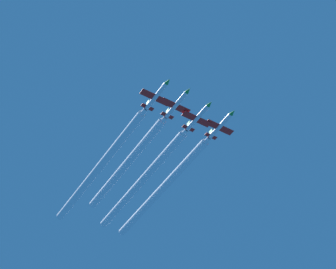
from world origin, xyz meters
name	(u,v)px	position (x,y,z in m)	size (l,w,h in m)	color
jet_far_left	(221,125)	(-11.09, 0.47, 142.58)	(9.14, 13.32, 3.20)	silver
jet_inner_left	(198,117)	(-3.51, -0.14, 142.41)	(9.14, 13.32, 3.20)	silver
jet_center	(177,104)	(4.18, 0.52, 142.87)	(9.14, 13.32, 3.20)	silver
jet_inner_right	(157,95)	(10.86, 0.58, 142.54)	(9.14, 13.32, 3.20)	silver
smoke_trail_far_left	(162,189)	(-11.09, -32.56, 142.55)	(2.50, 53.97, 2.50)	white
smoke_trail_inner_left	(142,180)	(-3.51, -32.44, 142.37)	(2.50, 52.49, 2.50)	white
smoke_trail_center	(127,164)	(4.18, -28.75, 142.84)	(2.50, 46.42, 2.50)	white
smoke_trail_inner_right	(99,167)	(10.86, -34.23, 142.51)	(2.50, 57.51, 2.50)	white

